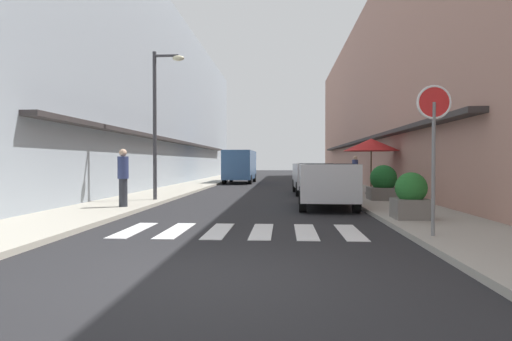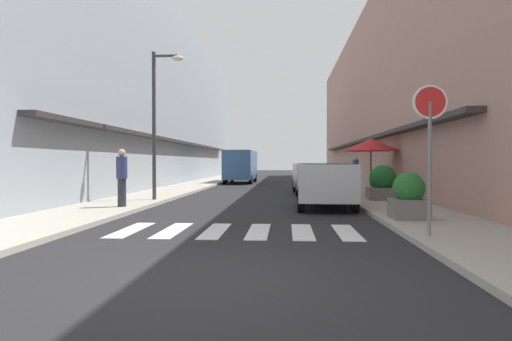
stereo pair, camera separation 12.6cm
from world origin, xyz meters
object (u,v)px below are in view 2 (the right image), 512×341
(parked_car_mid, at_px, (313,175))
(pedestrian_walking_near, at_px, (122,176))
(street_lamp, at_px, (159,110))
(cafe_umbrella, at_px, (371,145))
(parked_car_near, at_px, (325,180))
(planter_corner, at_px, (409,197))
(delivery_van, at_px, (241,164))
(round_street_sign, at_px, (430,120))
(planter_midblock, at_px, (383,184))
(pedestrian_walking_far, at_px, (356,170))

(parked_car_mid, distance_m, pedestrian_walking_near, 9.75)
(street_lamp, distance_m, cafe_umbrella, 9.24)
(parked_car_mid, relative_size, cafe_umbrella, 1.74)
(parked_car_near, distance_m, cafe_umbrella, 5.77)
(street_lamp, height_order, planter_corner, street_lamp)
(parked_car_mid, bearing_deg, street_lamp, -142.08)
(delivery_van, distance_m, round_street_sign, 23.80)
(parked_car_mid, relative_size, street_lamp, 0.79)
(cafe_umbrella, bearing_deg, planter_corner, -94.82)
(parked_car_mid, bearing_deg, delivery_van, 112.96)
(parked_car_near, height_order, pedestrian_walking_near, pedestrian_walking_near)
(delivery_van, height_order, cafe_umbrella, cafe_umbrella)
(parked_car_near, distance_m, planter_corner, 3.87)
(parked_car_near, relative_size, parked_car_mid, 0.92)
(parked_car_mid, relative_size, planter_corner, 3.78)
(parked_car_mid, relative_size, planter_midblock, 3.35)
(parked_car_near, relative_size, cafe_umbrella, 1.61)
(parked_car_near, distance_m, parked_car_mid, 6.25)
(cafe_umbrella, height_order, planter_midblock, cafe_umbrella)
(parked_car_mid, height_order, pedestrian_walking_far, pedestrian_walking_far)
(street_lamp, height_order, planter_midblock, street_lamp)
(parked_car_near, relative_size, pedestrian_walking_near, 2.20)
(planter_corner, bearing_deg, pedestrian_walking_far, 85.94)
(pedestrian_walking_near, bearing_deg, planter_corner, 33.75)
(delivery_van, height_order, round_street_sign, round_street_sign)
(parked_car_mid, relative_size, pedestrian_walking_far, 2.44)
(planter_midblock, bearing_deg, pedestrian_walking_near, -160.45)
(delivery_van, distance_m, cafe_umbrella, 13.92)
(round_street_sign, bearing_deg, cafe_umbrella, 84.62)
(planter_corner, relative_size, planter_midblock, 0.89)
(street_lamp, bearing_deg, delivery_van, 84.63)
(round_street_sign, relative_size, pedestrian_walking_far, 1.61)
(planter_corner, bearing_deg, delivery_van, 107.09)
(parked_car_near, distance_m, pedestrian_walking_near, 6.52)
(cafe_umbrella, relative_size, planter_corner, 2.17)
(parked_car_near, xyz_separation_m, planter_midblock, (2.30, 2.02, -0.20))
(round_street_sign, height_order, planter_corner, round_street_sign)
(parked_car_mid, distance_m, planter_corner, 9.85)
(pedestrian_walking_near, relative_size, pedestrian_walking_far, 1.02)
(parked_car_mid, distance_m, round_street_sign, 12.39)
(parked_car_near, xyz_separation_m, street_lamp, (-6.02, 1.56, 2.55))
(delivery_van, bearing_deg, cafe_umbrella, -59.66)
(parked_car_near, relative_size, planter_corner, 3.48)
(cafe_umbrella, relative_size, planter_midblock, 1.92)
(pedestrian_walking_near, xyz_separation_m, pedestrian_walking_far, (9.21, 12.43, -0.02))
(street_lamp, xyz_separation_m, planter_midblock, (8.32, 0.47, -2.75))
(cafe_umbrella, bearing_deg, planter_midblock, -92.80)
(delivery_van, relative_size, planter_corner, 4.74)
(street_lamp, bearing_deg, parked_car_mid, 37.92)
(delivery_van, bearing_deg, planter_corner, -72.91)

